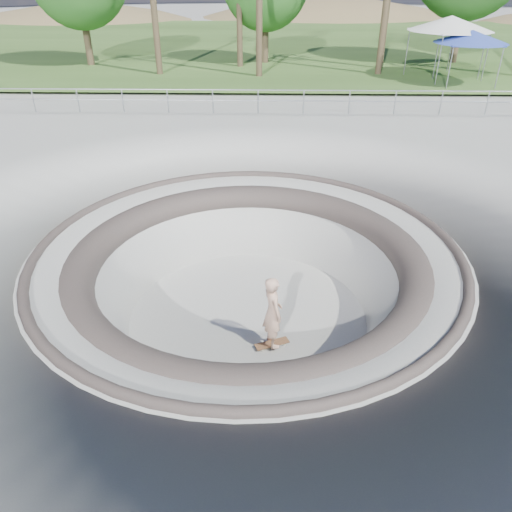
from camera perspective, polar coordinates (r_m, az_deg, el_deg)
ground at (r=11.94m, az=-0.99°, el=0.66°), size 180.00×180.00×0.00m
skate_bowl at (r=12.95m, az=-0.92°, el=-6.38°), size 14.00×14.00×4.10m
grass_strip at (r=44.72m, az=0.90°, el=23.12°), size 180.00×36.00×0.12m
distant_hills at (r=68.83m, az=4.42°, el=19.54°), size 103.20×45.00×28.60m
safety_railing at (r=22.96m, az=0.25°, el=17.27°), size 25.00×0.06×1.03m
skateboard at (r=11.98m, az=1.85°, el=-9.98°), size 0.85×0.53×0.09m
skater at (r=11.40m, az=1.92°, el=-6.42°), size 0.65×0.78×1.82m
canopy_white at (r=31.67m, az=21.38°, el=23.51°), size 6.01×6.01×3.23m
canopy_blue at (r=30.41m, az=23.42°, el=22.00°), size 5.32×5.32×2.69m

